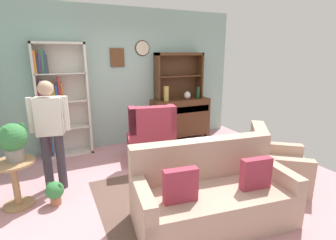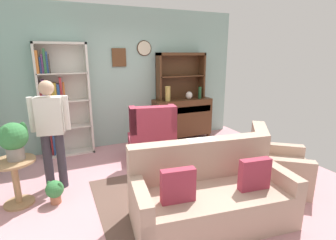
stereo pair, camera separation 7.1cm
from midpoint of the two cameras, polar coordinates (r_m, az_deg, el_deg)
ground_plane at (r=3.94m, az=-0.62°, el=-14.47°), size 5.40×4.60×0.02m
wall_back at (r=5.48m, az=-10.01°, el=9.15°), size 5.00×0.09×2.80m
area_rug at (r=3.78m, az=4.20°, el=-15.63°), size 2.51×1.77×0.01m
bookshelf at (r=5.16m, az=-23.56°, el=3.73°), size 0.90×0.30×2.10m
sideboard at (r=5.81m, az=2.43°, el=0.69°), size 1.30×0.45×0.92m
sideboard_hutch at (r=5.74m, az=2.03°, el=11.15°), size 1.10×0.26×1.00m
vase_tall at (r=5.46m, az=-0.78°, el=5.88°), size 0.11×0.11×0.31m
vase_round at (r=5.71m, az=3.95°, el=5.51°), size 0.15×0.15×0.17m
bottle_wine at (r=5.81m, az=6.33°, el=6.08°), size 0.07×0.07×0.26m
couch_floral at (r=3.14m, az=8.95°, el=-16.10°), size 1.90×1.08×0.90m
armchair_floral at (r=4.13m, az=22.14°, el=-9.56°), size 1.08×1.07×0.88m
wingback_chair at (r=4.62m, az=-4.26°, el=-4.66°), size 0.92×0.93×1.05m
plant_stand at (r=3.84m, az=-31.35°, el=-11.11°), size 0.52×0.52×0.61m
potted_plant_large at (r=3.68m, az=-31.68°, el=-3.71°), size 0.35×0.35×0.48m
potted_plant_small at (r=3.74m, az=-24.34°, el=-14.27°), size 0.23×0.23×0.31m
person_reading at (r=3.89m, az=-25.16°, el=-1.69°), size 0.53×0.25×1.56m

